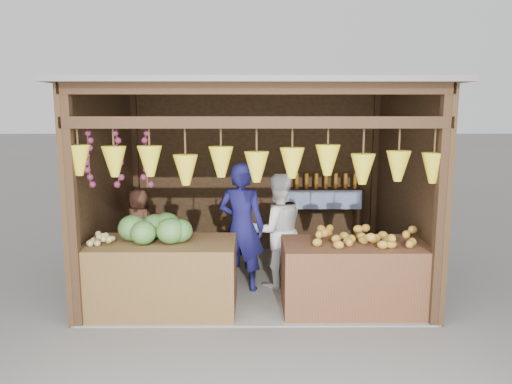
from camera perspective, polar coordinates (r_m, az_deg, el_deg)
ground at (r=6.97m, az=-0.01°, el=-10.07°), size 80.00×80.00×0.00m
stall_structure at (r=6.56m, az=-0.30°, el=3.64°), size 4.30×3.30×2.66m
back_shelf at (r=8.06m, az=7.42°, el=-1.02°), size 1.25×0.32×1.32m
counter_left at (r=5.96m, az=-10.71°, el=-9.48°), size 1.70×0.85×0.83m
counter_right at (r=6.01m, az=11.37°, el=-9.47°), size 1.71×0.85×0.81m
stool at (r=7.10m, az=-13.05°, el=-8.71°), size 0.31×0.31×0.30m
man_standing at (r=6.40m, az=-1.68°, el=-4.06°), size 0.70×0.56×1.67m
woman_standing at (r=6.57m, az=2.50°, el=-4.43°), size 0.85×0.73×1.51m
vendor_seated at (r=6.93m, az=-13.24°, el=-3.68°), size 0.57×0.55×0.98m
melon_pile at (r=5.82m, az=-11.20°, el=-4.04°), size 1.00×0.50×0.32m
tanfruit_pile at (r=5.91m, az=-17.06°, el=-5.03°), size 0.34×0.40×0.13m
mango_pile at (r=5.91m, az=12.32°, el=-4.64°), size 1.40×0.64×0.22m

